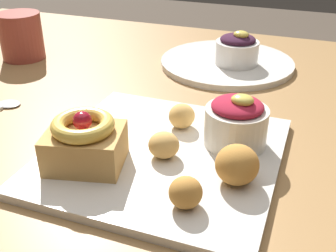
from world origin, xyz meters
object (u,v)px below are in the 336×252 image
object	(u,v)px
back_ramekin	(237,49)
back_plate	(227,63)
front_plate	(163,155)
berry_ramekin	(236,122)
fritter_front	(182,116)
fritter_middle	(186,192)
cake_slice	(85,142)
fritter_back	(237,165)
fritter_extra	(164,145)
coffee_mug	(21,36)

from	to	relation	value
back_ramekin	back_plate	bearing A→B (deg)	146.14
front_plate	berry_ramekin	xyz separation A→B (m)	(0.08, 0.05, 0.04)
fritter_front	fritter_middle	bearing A→B (deg)	-69.77
fritter_front	fritter_middle	distance (m)	0.18
front_plate	cake_slice	size ratio (longest dim) A/B	2.77
fritter_front	back_plate	distance (m)	0.31
fritter_back	fritter_extra	size ratio (longest dim) A/B	1.31
front_plate	berry_ramekin	distance (m)	0.11
berry_ramekin	coffee_mug	distance (m)	0.56
fritter_front	fritter_middle	size ratio (longest dim) A/B	1.03
coffee_mug	front_plate	bearing A→B (deg)	-32.14
front_plate	fritter_front	size ratio (longest dim) A/B	7.69
back_plate	fritter_middle	bearing A→B (deg)	-81.92
fritter_back	back_plate	distance (m)	0.43
fritter_back	fritter_middle	bearing A→B (deg)	-123.59
front_plate	back_ramekin	bearing A→B (deg)	87.08
berry_ramekin	cake_slice	bearing A→B (deg)	-145.06
fritter_front	fritter_extra	world-z (taller)	fritter_front
front_plate	cake_slice	xyz separation A→B (m)	(-0.08, -0.06, 0.04)
fritter_middle	fritter_back	size ratio (longest dim) A/B	0.72
fritter_front	back_plate	bearing A→B (deg)	91.00
back_ramekin	coffee_mug	size ratio (longest dim) A/B	0.88
fritter_extra	back_ramekin	distance (m)	0.38
fritter_front	coffee_mug	size ratio (longest dim) A/B	0.40
fritter_extra	back_plate	size ratio (longest dim) A/B	0.15
front_plate	coffee_mug	bearing A→B (deg)	147.86
cake_slice	fritter_middle	bearing A→B (deg)	-13.34
cake_slice	back_ramekin	world-z (taller)	cake_slice
front_plate	fritter_middle	bearing A→B (deg)	-56.30
fritter_middle	coffee_mug	world-z (taller)	coffee_mug
fritter_back	back_plate	world-z (taller)	fritter_back
fritter_front	fritter_extra	xyz separation A→B (m)	(0.00, -0.08, -0.00)
front_plate	cake_slice	distance (m)	0.11
back_plate	coffee_mug	bearing A→B (deg)	-165.51
cake_slice	back_ramekin	size ratio (longest dim) A/B	1.27
fritter_middle	fritter_extra	distance (m)	0.10
coffee_mug	cake_slice	bearing A→B (deg)	-43.43
cake_slice	fritter_middle	world-z (taller)	cake_slice
front_plate	fritter_back	xyz separation A→B (m)	(0.11, -0.03, 0.03)
fritter_back	back_plate	size ratio (longest dim) A/B	0.19
fritter_front	back_ramekin	xyz separation A→B (m)	(0.02, 0.29, 0.01)
cake_slice	coffee_mug	bearing A→B (deg)	136.57
berry_ramekin	fritter_middle	bearing A→B (deg)	-98.20
fritter_middle	fritter_back	distance (m)	0.08
berry_ramekin	back_plate	xyz separation A→B (m)	(-0.09, 0.33, -0.04)
fritter_extra	back_plate	distance (m)	0.39
back_ramekin	fritter_back	bearing A→B (deg)	-77.62
back_ramekin	coffee_mug	world-z (taller)	coffee_mug
fritter_middle	fritter_back	xyz separation A→B (m)	(0.04, 0.06, 0.01)
cake_slice	coffee_mug	distance (m)	0.48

